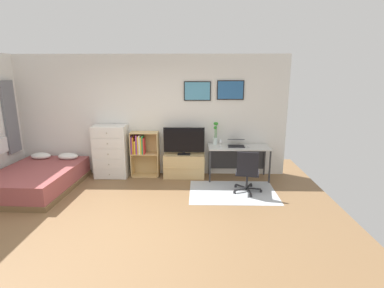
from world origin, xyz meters
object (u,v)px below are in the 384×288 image
(dresser, at_px, (111,151))
(desk, at_px, (238,151))
(office_chair, at_px, (247,171))
(television, at_px, (184,141))
(tv_stand, at_px, (184,166))
(bed, at_px, (38,179))
(wine_glass, at_px, (221,141))
(laptop, at_px, (236,143))
(computer_mouse, at_px, (248,146))
(bamboo_vase, at_px, (215,134))
(bookshelf, at_px, (142,150))

(dresser, distance_m, desk, 2.84)
(desk, height_order, office_chair, office_chair)
(television, bearing_deg, desk, 0.75)
(tv_stand, distance_m, desk, 1.25)
(bed, bearing_deg, dresser, 33.07)
(wine_glass, bearing_deg, television, 171.17)
(desk, xyz_separation_m, wine_glass, (-0.40, -0.14, 0.27))
(laptop, xyz_separation_m, computer_mouse, (0.25, -0.11, -0.05))
(laptop, bearing_deg, bamboo_vase, 168.39)
(desk, xyz_separation_m, laptop, (-0.06, -0.03, 0.20))
(dresser, bearing_deg, desk, 0.17)
(bed, height_order, desk, desk)
(desk, bearing_deg, bamboo_vase, 170.96)
(tv_stand, relative_size, wine_glass, 5.05)
(bookshelf, distance_m, desk, 2.15)
(tv_stand, xyz_separation_m, laptop, (1.15, -0.04, 0.54))
(dresser, relative_size, computer_mouse, 11.31)
(bamboo_vase, bearing_deg, desk, -9.04)
(tv_stand, relative_size, office_chair, 1.06)
(television, height_order, bamboo_vase, bamboo_vase)
(bed, relative_size, laptop, 5.13)
(bed, height_order, wine_glass, wine_glass)
(laptop, bearing_deg, office_chair, -79.98)
(desk, distance_m, wine_glass, 0.51)
(tv_stand, relative_size, computer_mouse, 8.74)
(television, bearing_deg, dresser, 179.74)
(office_chair, distance_m, wine_glass, 0.98)
(bookshelf, relative_size, tv_stand, 1.12)
(bookshelf, height_order, wine_glass, bookshelf)
(desk, relative_size, wine_glass, 7.39)
(dresser, distance_m, tv_stand, 1.67)
(tv_stand, xyz_separation_m, computer_mouse, (1.40, -0.15, 0.49))
(bookshelf, distance_m, bamboo_vase, 1.68)
(bookshelf, xyz_separation_m, tv_stand, (0.95, -0.05, -0.34))
(office_chair, bearing_deg, bookshelf, 167.34)
(tv_stand, xyz_separation_m, wine_glass, (0.80, -0.15, 0.61))
(bookshelf, height_order, desk, bookshelf)
(tv_stand, bearing_deg, dresser, -179.47)
(office_chair, bearing_deg, computer_mouse, 90.87)
(bookshelf, distance_m, wine_glass, 1.78)
(bed, xyz_separation_m, laptop, (4.07, 0.76, 0.58))
(dresser, xyz_separation_m, bamboo_vase, (2.34, 0.09, 0.39))
(computer_mouse, relative_size, wine_glass, 0.58)
(television, distance_m, office_chair, 1.59)
(office_chair, relative_size, laptop, 2.17)
(bed, height_order, television, television)
(desk, bearing_deg, dresser, -179.83)
(dresser, distance_m, bamboo_vase, 2.37)
(bookshelf, bearing_deg, bed, -156.92)
(bookshelf, xyz_separation_m, bamboo_vase, (1.64, 0.02, 0.37))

